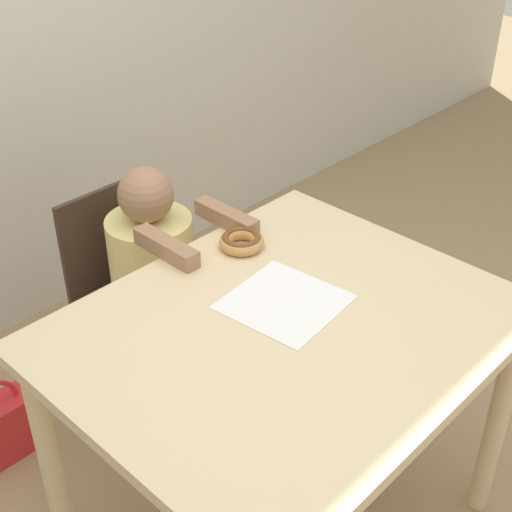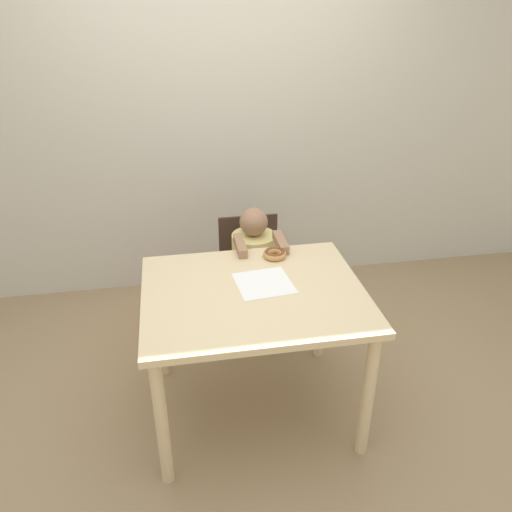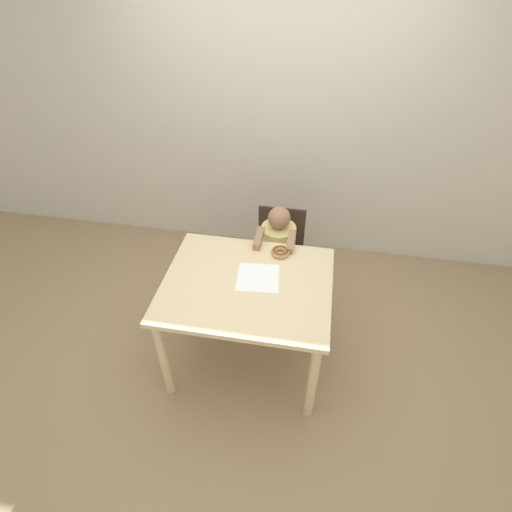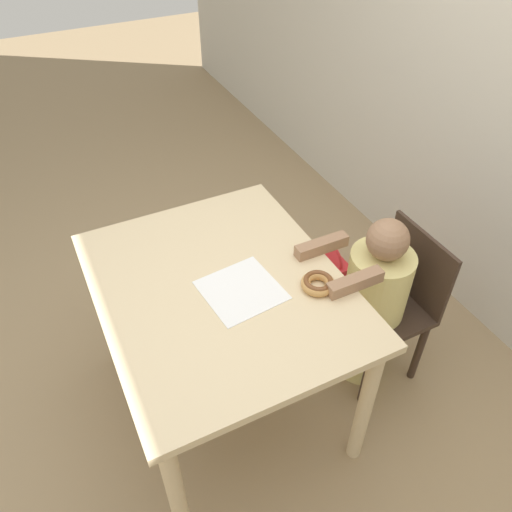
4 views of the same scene
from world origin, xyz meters
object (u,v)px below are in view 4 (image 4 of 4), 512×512
child_figure (372,305)px  handbag (330,271)px  donut (318,283)px  chair (389,304)px

child_figure → handbag: size_ratio=2.88×
donut → handbag: 1.06m
chair → handbag: chair is taller
chair → donut: 0.60m
handbag → chair: bearing=-7.2°
child_figure → donut: (0.06, -0.35, 0.34)m
chair → child_figure: child_figure is taller
chair → donut: size_ratio=6.07×
donut → handbag: donut is taller
child_figure → donut: child_figure is taller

